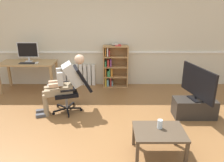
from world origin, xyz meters
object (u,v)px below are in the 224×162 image
at_px(tv_screen, 198,83).
at_px(drinking_glass, 161,124).
at_px(radiator, 80,75).
at_px(bookshelf, 114,67).
at_px(computer_mouse, 37,63).
at_px(keyboard, 28,63).
at_px(tv_stand, 195,108).
at_px(imac_monitor, 29,51).
at_px(person_seated, 65,82).
at_px(computer_desk, 29,66).
at_px(office_chair, 74,87).
at_px(coffee_table, 160,134).

bearing_deg(tv_screen, drinking_glass, 127.43).
distance_m(radiator, tv_screen, 3.19).
bearing_deg(bookshelf, computer_mouse, -167.96).
height_order(keyboard, radiator, keyboard).
bearing_deg(tv_screen, tv_stand, 90.00).
xyz_separation_m(imac_monitor, person_seated, (1.17, -1.30, -0.39)).
relative_size(imac_monitor, tv_stand, 0.65).
bearing_deg(bookshelf, tv_screen, -47.62).
bearing_deg(computer_mouse, computer_desk, 156.38).
bearing_deg(office_chair, keyboard, -145.60).
height_order(imac_monitor, drinking_glass, imac_monitor).
relative_size(bookshelf, radiator, 1.31).
bearing_deg(tv_stand, drinking_glass, -129.90).
xyz_separation_m(office_chair, drinking_glass, (1.50, -1.41, -0.04)).
bearing_deg(tv_stand, tv_screen, 12.64).
xyz_separation_m(imac_monitor, computer_mouse, (0.26, -0.20, -0.27)).
xyz_separation_m(computer_desk, coffee_table, (2.83, -2.64, -0.29)).
distance_m(computer_mouse, coffee_table, 3.62).
distance_m(computer_desk, office_chair, 1.80).
xyz_separation_m(computer_mouse, person_seated, (0.91, -1.11, -0.13)).
xyz_separation_m(computer_mouse, coffee_table, (2.56, -2.52, -0.41)).
distance_m(person_seated, coffee_table, 2.20).
bearing_deg(tv_screen, bookshelf, 29.74).
bearing_deg(office_chair, tv_stand, 65.88).
relative_size(imac_monitor, computer_mouse, 5.26).
xyz_separation_m(computer_desk, imac_monitor, (0.01, 0.08, 0.38)).
relative_size(computer_desk, radiator, 1.53).
distance_m(computer_desk, computer_mouse, 0.32).
relative_size(keyboard, person_seated, 0.31).
xyz_separation_m(computer_desk, bookshelf, (2.20, 0.29, -0.10)).
bearing_deg(tv_stand, office_chair, 173.37).
relative_size(imac_monitor, radiator, 0.58).
bearing_deg(drinking_glass, tv_screen, 50.06).
bearing_deg(tv_stand, radiator, 144.26).
xyz_separation_m(imac_monitor, radiator, (1.21, 0.31, -0.74)).
bearing_deg(office_chair, drinking_glass, 29.25).
bearing_deg(office_chair, tv_screen, 65.89).
distance_m(radiator, person_seated, 1.65).
xyz_separation_m(computer_desk, person_seated, (1.18, -1.23, -0.01)).
distance_m(computer_desk, imac_monitor, 0.39).
xyz_separation_m(radiator, drinking_glass, (1.62, -2.97, 0.19)).
bearing_deg(tv_screen, computer_desk, 56.39).
bearing_deg(imac_monitor, computer_mouse, -37.14).
height_order(bookshelf, office_chair, bookshelf).
distance_m(office_chair, drinking_glass, 2.06).
height_order(computer_mouse, tv_stand, computer_mouse).
height_order(person_seated, tv_screen, person_seated).
bearing_deg(drinking_glass, office_chair, 136.74).
bearing_deg(radiator, computer_desk, -162.38).
bearing_deg(coffee_table, computer_mouse, 135.38).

